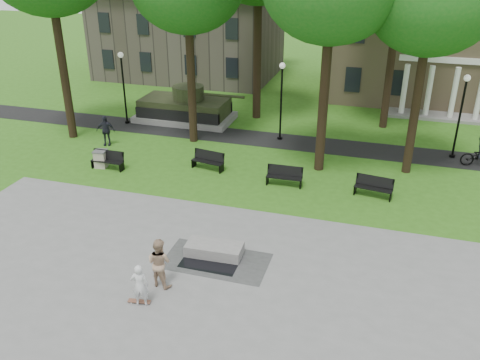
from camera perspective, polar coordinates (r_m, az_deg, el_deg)
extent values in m
plane|color=#2E5E16|center=(21.10, -4.29, -6.69)|extent=(120.00, 120.00, 0.00)
cube|color=gray|center=(17.44, -10.30, -14.98)|extent=(22.00, 16.00, 0.02)
cube|color=black|center=(31.43, 3.48, 4.53)|extent=(44.00, 2.60, 0.01)
cube|color=#9E8460|center=(43.34, 21.67, 14.16)|extent=(16.00, 11.00, 8.00)
cube|color=silver|center=(37.98, 22.05, 12.41)|extent=(6.00, 0.30, 0.40)
cube|color=#4C443D|center=(47.19, -5.62, 16.05)|extent=(15.00, 10.00, 7.20)
cylinder|color=black|center=(32.38, -19.28, 12.08)|extent=(0.52, 0.52, 8.96)
cylinder|color=black|center=(30.18, -5.52, 11.52)|extent=(0.48, 0.48, 8.00)
cylinder|color=black|center=(26.26, 9.42, 9.55)|extent=(0.50, 0.50, 8.32)
cylinder|color=black|center=(27.16, 19.20, 8.30)|extent=(0.46, 0.46, 7.68)
ellipsoid|color=#135514|center=(26.26, 20.75, 18.32)|extent=(6.00, 6.00, 5.10)
cylinder|color=black|center=(34.36, 1.96, 14.42)|extent=(0.54, 0.54, 9.28)
cylinder|color=black|center=(33.81, 16.60, 12.68)|extent=(0.50, 0.50, 8.64)
cylinder|color=black|center=(34.55, -12.87, 9.71)|extent=(0.12, 0.12, 4.40)
sphere|color=silver|center=(34.01, -13.26, 13.51)|extent=(0.36, 0.36, 0.36)
cylinder|color=black|center=(35.16, -12.54, 6.39)|extent=(0.32, 0.32, 0.16)
cylinder|color=black|center=(30.89, 4.63, 8.42)|extent=(0.12, 0.12, 4.40)
sphere|color=silver|center=(30.29, 4.78, 12.67)|extent=(0.36, 0.36, 0.36)
cylinder|color=black|center=(31.57, 4.49, 4.74)|extent=(0.32, 0.32, 0.16)
cylinder|color=black|center=(30.52, 23.38, 6.17)|extent=(0.12, 0.12, 4.40)
sphere|color=silver|center=(29.91, 24.16, 10.41)|extent=(0.36, 0.36, 0.36)
cylinder|color=black|center=(31.21, 22.71, 2.51)|extent=(0.32, 0.32, 0.16)
cube|color=gray|center=(35.08, -6.18, 7.01)|extent=(6.50, 3.40, 0.40)
cube|color=#30361C|center=(34.85, -6.23, 8.18)|extent=(5.80, 2.80, 1.10)
cube|color=black|center=(33.73, -7.10, 7.20)|extent=(5.80, 0.35, 0.70)
cube|color=black|center=(36.10, -5.39, 8.50)|extent=(5.80, 0.35, 0.70)
cylinder|color=#30361C|center=(34.46, -5.85, 9.74)|extent=(2.10, 2.10, 0.90)
cylinder|color=#30361C|center=(33.67, -2.17, 9.47)|extent=(3.20, 0.18, 0.18)
cube|color=black|center=(19.65, -3.44, -9.28)|extent=(2.20, 1.20, 0.00)
cube|color=gray|center=(20.01, -2.90, -7.78)|extent=(2.24, 1.10, 0.45)
cube|color=brown|center=(18.05, -11.24, -13.27)|extent=(0.80, 0.32, 0.07)
imported|color=silver|center=(17.51, -11.18, -11.51)|extent=(0.66, 0.52, 1.59)
imported|color=tan|center=(18.23, -9.06, -9.13)|extent=(1.04, 0.88, 1.87)
imported|color=black|center=(31.31, -14.86, 5.39)|extent=(1.16, 0.76, 1.83)
cube|color=black|center=(28.06, -14.69, 2.04)|extent=(1.80, 0.47, 0.05)
cube|color=black|center=(28.12, -14.53, 2.78)|extent=(1.80, 0.17, 0.50)
cube|color=black|center=(28.58, -16.10, 1.81)|extent=(0.06, 0.45, 0.45)
cube|color=black|center=(27.73, -13.12, 1.43)|extent=(0.06, 0.45, 0.45)
cube|color=black|center=(27.15, -3.67, 2.06)|extent=(1.85, 0.75, 0.05)
cube|color=black|center=(27.22, -3.53, 2.82)|extent=(1.80, 0.46, 0.50)
cube|color=black|center=(27.53, -5.32, 1.83)|extent=(0.14, 0.45, 0.45)
cube|color=black|center=(26.98, -1.96, 1.42)|extent=(0.14, 0.45, 0.45)
cube|color=black|center=(25.39, 4.98, 0.29)|extent=(1.81, 0.49, 0.05)
cube|color=black|center=(25.46, 5.11, 1.10)|extent=(1.80, 0.20, 0.50)
cube|color=black|center=(25.65, 3.11, 0.07)|extent=(0.07, 0.45, 0.45)
cube|color=black|center=(25.35, 6.84, -0.41)|extent=(0.07, 0.45, 0.45)
cube|color=black|center=(25.00, 14.74, -0.92)|extent=(1.85, 0.71, 0.05)
cube|color=black|center=(25.08, 14.84, -0.09)|extent=(1.80, 0.41, 0.50)
cube|color=black|center=(25.12, 12.76, -1.14)|extent=(0.12, 0.45, 0.45)
cube|color=black|center=(25.11, 16.61, -1.62)|extent=(0.12, 0.45, 0.45)
cube|color=#BCB19B|center=(28.41, -15.34, 2.26)|extent=(0.68, 0.68, 0.90)
cube|color=#4C4C4C|center=(28.23, -15.45, 3.15)|extent=(0.75, 0.75, 0.06)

